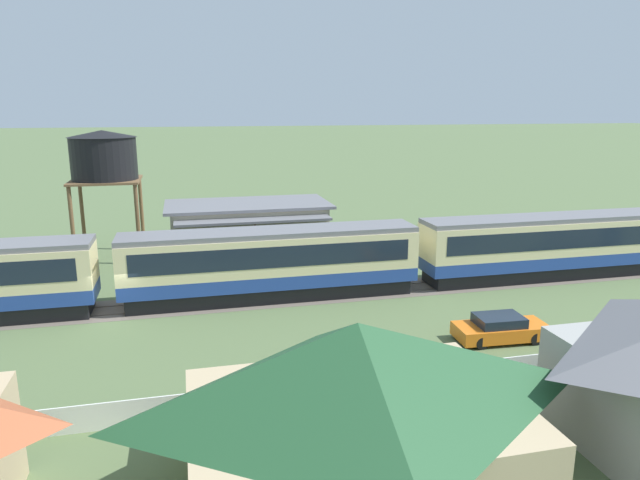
{
  "coord_description": "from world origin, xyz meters",
  "views": [
    {
      "loc": [
        3.95,
        -31.34,
        11.25
      ],
      "look_at": [
        11.89,
        1.7,
        3.24
      ],
      "focal_mm": 32.0,
      "sensor_mm": 36.0,
      "label": 1
    }
  ],
  "objects": [
    {
      "name": "cottage_dark_green_roof_2",
      "position": [
        8.61,
        -16.63,
        2.69
      ],
      "size": [
        10.65,
        7.42,
        5.18
      ],
      "color": "tan",
      "rests_on": "ground_plane"
    },
    {
      "name": "parked_car_orange",
      "position": [
        18.67,
        -7.96,
        0.62
      ],
      "size": [
        4.61,
        2.09,
        1.29
      ],
      "rotation": [
        0.0,
        0.0,
        -0.05
      ],
      "color": "orange",
      "rests_on": "ground_plane"
    },
    {
      "name": "water_tower",
      "position": [
        -1.62,
        12.95,
        7.6
      ],
      "size": [
        4.9,
        4.9,
        9.55
      ],
      "color": "brown",
      "rests_on": "ground_plane"
    },
    {
      "name": "ground_plane",
      "position": [
        0.0,
        0.0,
        0.0
      ],
      "size": [
        600.0,
        600.0,
        0.0
      ],
      "primitive_type": "plane",
      "color": "#566B42"
    },
    {
      "name": "railway_track",
      "position": [
        14.08,
        0.95,
        0.01
      ],
      "size": [
        109.42,
        3.6,
        0.04
      ],
      "color": "#665B51",
      "rests_on": "ground_plane"
    },
    {
      "name": "station_building",
      "position": [
        8.31,
        8.97,
        2.28
      ],
      "size": [
        11.57,
        7.38,
        4.5
      ],
      "color": "#BCB293",
      "rests_on": "ground_plane"
    },
    {
      "name": "picket_fence_front",
      "position": [
        2.2,
        -11.83,
        0.53
      ],
      "size": [
        50.48,
        0.06,
        1.05
      ],
      "primitive_type": "cube",
      "color": "white",
      "rests_on": "ground_plane"
    },
    {
      "name": "passenger_train",
      "position": [
        9.03,
        0.95,
        2.33
      ],
      "size": [
        54.74,
        2.97,
        4.2
      ],
      "color": "#234293",
      "rests_on": "ground_plane"
    }
  ]
}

